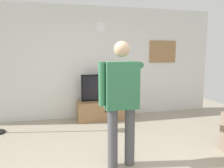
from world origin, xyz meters
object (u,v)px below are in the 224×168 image
object	(u,v)px
television	(103,87)
person_standing_nearer_lamp	(121,97)
wall_clock	(100,27)
framed_picture	(163,52)
tv_stand	(103,110)

from	to	relation	value
television	person_standing_nearer_lamp	size ratio (longest dim) A/B	0.59
television	wall_clock	world-z (taller)	wall_clock
framed_picture	person_standing_nearer_lamp	size ratio (longest dim) A/B	0.43
person_standing_nearer_lamp	tv_stand	bearing A→B (deg)	84.25
television	framed_picture	xyz separation A→B (m)	(1.67, 0.25, 0.85)
framed_picture	person_standing_nearer_lamp	bearing A→B (deg)	-126.98
tv_stand	wall_clock	size ratio (longest dim) A/B	5.13
television	wall_clock	distance (m)	1.45
framed_picture	person_standing_nearer_lamp	xyz separation A→B (m)	(-1.89, -2.51, -0.63)
tv_stand	person_standing_nearer_lamp	size ratio (longest dim) A/B	0.71
tv_stand	wall_clock	xyz separation A→B (m)	(-0.00, 0.29, 1.97)
wall_clock	framed_picture	distance (m)	1.76
tv_stand	framed_picture	xyz separation A→B (m)	(1.67, 0.30, 1.40)
wall_clock	person_standing_nearer_lamp	size ratio (longest dim) A/B	0.14
person_standing_nearer_lamp	wall_clock	bearing A→B (deg)	84.92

